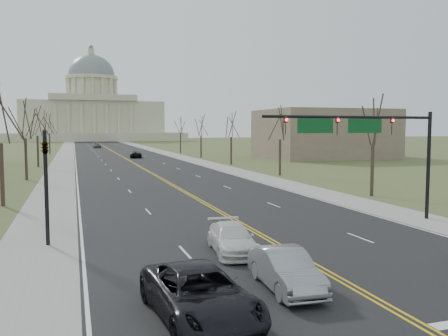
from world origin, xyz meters
TOP-DOWN VIEW (x-y plane):
  - ground at (0.00, 0.00)m, footprint 600.00×600.00m
  - road at (0.00, 110.00)m, footprint 20.00×380.00m
  - cross_road at (0.00, 6.00)m, footprint 120.00×14.00m
  - sidewalk_left at (-12.00, 110.00)m, footprint 4.00×380.00m
  - sidewalk_right at (12.00, 110.00)m, footprint 4.00×380.00m
  - center_line at (0.00, 110.00)m, footprint 0.42×380.00m
  - edge_line_left at (-9.80, 110.00)m, footprint 0.15×380.00m
  - edge_line_right at (9.80, 110.00)m, footprint 0.15×380.00m
  - capitol at (0.00, 249.91)m, footprint 90.00×60.00m
  - signal_mast at (7.45, 13.50)m, footprint 12.12×0.44m
  - signal_left at (-11.50, 13.50)m, footprint 0.32×0.36m
  - tree_r_0 at (15.50, 24.00)m, footprint 3.74×3.74m
  - tree_l_0 at (-15.50, 28.00)m, footprint 3.96×3.96m
  - tree_r_1 at (15.50, 44.00)m, footprint 3.74×3.74m
  - tree_l_1 at (-15.50, 48.00)m, footprint 3.96×3.96m
  - tree_r_2 at (15.50, 64.00)m, footprint 3.74×3.74m
  - tree_l_2 at (-15.50, 68.00)m, footprint 3.96×3.96m
  - tree_r_3 at (15.50, 84.00)m, footprint 3.74×3.74m
  - tree_l_3 at (-15.50, 88.00)m, footprint 3.96×3.96m
  - tree_r_4 at (15.50, 104.00)m, footprint 3.74×3.74m
  - tree_l_4 at (-15.50, 108.00)m, footprint 3.96×3.96m
  - bldg_right_mass at (40.00, 76.00)m, footprint 25.00×20.00m
  - car_sb_inner_lead at (-2.58, 3.56)m, footprint 1.84×4.66m
  - car_sb_outer_lead at (-6.41, 1.75)m, footprint 3.25×6.16m
  - car_sb_inner_second at (-2.81, 9.18)m, footprint 2.47×4.98m
  - car_far_nb at (2.26, 87.36)m, footprint 2.66×5.08m
  - car_far_sb at (-2.96, 142.05)m, footprint 2.38×5.06m

SIDE VIEW (x-z plane):
  - ground at x=0.00m, z-range 0.00..0.00m
  - road at x=0.00m, z-range 0.00..0.01m
  - cross_road at x=0.00m, z-range 0.00..0.01m
  - sidewalk_left at x=-12.00m, z-range 0.00..0.03m
  - sidewalk_right at x=12.00m, z-range 0.00..0.03m
  - center_line at x=0.00m, z-range 0.01..0.02m
  - edge_line_left at x=-9.80m, z-range 0.01..0.02m
  - edge_line_right at x=9.80m, z-range 0.01..0.02m
  - car_far_nb at x=2.26m, z-range 0.01..1.38m
  - car_sb_inner_second at x=-2.81m, z-range 0.01..1.40m
  - car_sb_inner_lead at x=-2.58m, z-range 0.01..1.52m
  - car_sb_outer_lead at x=-6.41m, z-range 0.01..1.66m
  - car_far_sb at x=-2.96m, z-range 0.01..1.69m
  - signal_left at x=-11.50m, z-range 0.71..6.71m
  - bldg_right_mass at x=40.00m, z-range 0.00..10.00m
  - signal_mast at x=7.45m, z-range 2.16..9.36m
  - tree_r_0 at x=15.50m, z-range 2.30..10.80m
  - tree_r_1 at x=15.50m, z-range 2.30..10.80m
  - tree_r_2 at x=15.50m, z-range 2.30..10.80m
  - tree_r_3 at x=15.50m, z-range 2.30..10.80m
  - tree_r_4 at x=15.50m, z-range 2.30..10.80m
  - tree_l_0 at x=-15.50m, z-range 2.44..11.44m
  - tree_l_1 at x=-15.50m, z-range 2.44..11.44m
  - tree_l_2 at x=-15.50m, z-range 2.44..11.44m
  - tree_l_3 at x=-15.50m, z-range 2.44..11.44m
  - tree_l_4 at x=-15.50m, z-range 2.44..11.44m
  - capitol at x=0.00m, z-range -10.80..39.20m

